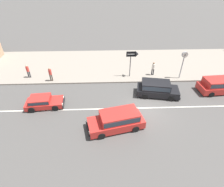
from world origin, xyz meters
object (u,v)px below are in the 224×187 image
(hatchback_red_1, at_px, (43,102))
(minivan_red_5, at_px, (117,120))
(minivan_black_3, at_px, (157,88))
(arrow_signboard, at_px, (135,56))
(pedestrian_near_clock, at_px, (153,68))
(pedestrian_far_end, at_px, (50,73))
(street_clock, at_px, (184,59))
(minivan_red_2, at_px, (219,85))
(pedestrian_mid_kerb, at_px, (28,70))

(hatchback_red_1, relative_size, minivan_red_5, 0.74)
(minivan_black_3, xyz_separation_m, arrow_signboard, (-1.86, 3.86, 2.02))
(pedestrian_near_clock, distance_m, pedestrian_far_end, 12.31)
(pedestrian_far_end, bearing_deg, street_clock, 0.38)
(minivan_red_2, relative_size, street_clock, 1.35)
(pedestrian_mid_kerb, bearing_deg, hatchback_red_1, -59.51)
(hatchback_red_1, bearing_deg, pedestrian_mid_kerb, 120.49)
(minivan_black_3, bearing_deg, minivan_red_5, -134.02)
(arrow_signboard, distance_m, pedestrian_near_clock, 2.96)
(hatchback_red_1, distance_m, arrow_signboard, 11.17)
(arrow_signboard, bearing_deg, minivan_red_2, -21.78)
(minivan_black_3, distance_m, street_clock, 5.18)
(pedestrian_mid_kerb, bearing_deg, minivan_black_3, -15.37)
(minivan_red_2, height_order, minivan_red_5, same)
(arrow_signboard, height_order, pedestrian_near_clock, arrow_signboard)
(street_clock, xyz_separation_m, pedestrian_far_end, (-15.37, -0.10, -1.53))
(minivan_black_3, height_order, arrow_signboard, arrow_signboard)
(minivan_red_2, xyz_separation_m, minivan_black_3, (-6.83, -0.38, -0.00))
(pedestrian_near_clock, xyz_separation_m, pedestrian_far_end, (-12.27, -1.00, -0.00))
(hatchback_red_1, height_order, pedestrian_near_clock, pedestrian_near_clock)
(minivan_red_5, relative_size, pedestrian_near_clock, 2.91)
(hatchback_red_1, xyz_separation_m, arrow_signboard, (9.51, 5.40, 2.28))
(hatchback_red_1, xyz_separation_m, minivan_black_3, (11.37, 1.54, 0.26))
(minivan_red_2, height_order, minivan_black_3, same)
(minivan_black_3, xyz_separation_m, pedestrian_far_end, (-11.73, 3.10, 0.31))
(minivan_red_2, xyz_separation_m, arrow_signboard, (-8.69, 3.47, 2.02))
(hatchback_red_1, distance_m, pedestrian_near_clock, 13.19)
(pedestrian_mid_kerb, bearing_deg, street_clock, -2.58)
(minivan_red_5, bearing_deg, minivan_black_3, 45.98)
(minivan_black_3, relative_size, minivan_red_5, 0.93)
(pedestrian_near_clock, bearing_deg, hatchback_red_1, -154.62)
(street_clock, height_order, pedestrian_far_end, street_clock)
(hatchback_red_1, bearing_deg, arrow_signboard, 29.60)
(hatchback_red_1, bearing_deg, minivan_red_2, 6.04)
(hatchback_red_1, relative_size, minivan_red_2, 0.81)
(pedestrian_near_clock, bearing_deg, pedestrian_mid_kerb, -179.71)
(pedestrian_mid_kerb, bearing_deg, pedestrian_far_end, -17.65)
(minivan_red_5, relative_size, pedestrian_far_end, 2.91)
(street_clock, xyz_separation_m, arrow_signboard, (-5.50, 0.65, 0.18))
(pedestrian_near_clock, bearing_deg, arrow_signboard, -174.10)
(minivan_black_3, bearing_deg, street_clock, 41.38)
(minivan_black_3, bearing_deg, minivan_red_2, 3.21)
(minivan_black_3, xyz_separation_m, pedestrian_near_clock, (0.54, 4.10, 0.31))
(arrow_signboard, height_order, pedestrian_far_end, arrow_signboard)
(street_clock, bearing_deg, arrow_signboard, 173.21)
(arrow_signboard, bearing_deg, street_clock, -6.79)
(minivan_black_3, bearing_deg, pedestrian_mid_kerb, 164.63)
(minivan_red_5, height_order, pedestrian_near_clock, pedestrian_near_clock)
(minivan_red_2, relative_size, pedestrian_mid_kerb, 2.73)
(hatchback_red_1, relative_size, pedestrian_mid_kerb, 2.22)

